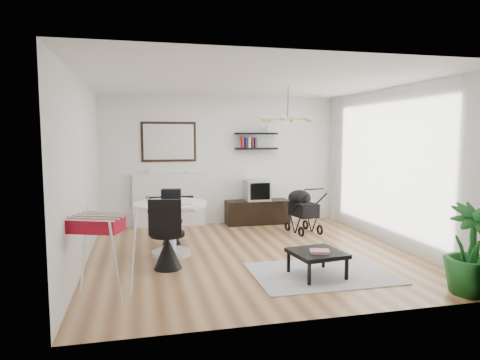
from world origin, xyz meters
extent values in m
plane|color=brown|center=(0.00, 0.00, 0.00)|extent=(5.00, 5.00, 0.00)
plane|color=white|center=(0.00, 0.00, 2.70)|extent=(5.00, 5.00, 0.00)
plane|color=white|center=(0.00, 2.50, 1.35)|extent=(5.00, 0.00, 5.00)
plane|color=white|center=(-2.50, 0.00, 1.35)|extent=(0.00, 5.00, 5.00)
plane|color=white|center=(2.50, 0.00, 1.35)|extent=(0.00, 5.00, 5.00)
cube|color=white|center=(2.40, 0.20, 1.35)|extent=(0.04, 3.60, 2.60)
cube|color=white|center=(-1.10, 2.42, 0.55)|extent=(1.50, 0.15, 1.10)
cube|color=black|center=(-1.10, 2.36, 0.48)|extent=(0.95, 0.06, 0.32)
cube|color=black|center=(-1.10, 2.48, 1.75)|extent=(1.12, 0.03, 0.82)
cube|color=white|center=(-1.10, 2.46, 1.75)|extent=(1.02, 0.01, 0.72)
cube|color=black|center=(0.73, 2.37, 1.60)|extent=(0.90, 0.25, 0.04)
cube|color=black|center=(0.73, 2.37, 1.92)|extent=(0.90, 0.25, 0.04)
cube|color=black|center=(0.73, 2.25, 0.25)|extent=(1.34, 0.47, 0.50)
cube|color=#BDBDBF|center=(0.73, 2.25, 0.72)|extent=(0.50, 0.44, 0.44)
cube|color=black|center=(0.73, 2.04, 0.72)|extent=(0.43, 0.01, 0.35)
cylinder|color=white|center=(-1.24, 0.23, 0.03)|extent=(0.62, 0.62, 0.07)
cylinder|color=white|center=(-1.24, 0.23, 0.43)|extent=(0.15, 0.15, 0.73)
cylinder|color=white|center=(-1.24, 0.23, 0.82)|extent=(1.15, 1.15, 0.04)
imported|color=black|center=(-1.36, 0.19, 0.85)|extent=(0.37, 0.25, 0.03)
cube|color=black|center=(-1.21, 0.47, 0.93)|extent=(0.33, 0.24, 0.18)
cube|color=silver|center=(-1.07, 0.10, 0.84)|extent=(0.35, 0.31, 0.01)
cylinder|color=white|center=(-1.59, 0.41, 0.88)|extent=(0.05, 0.05, 0.09)
cylinder|color=black|center=(-1.19, 0.92, 0.40)|extent=(0.39, 0.39, 0.04)
cone|color=black|center=(-1.19, 0.92, 0.19)|extent=(0.32, 0.32, 0.37)
cube|color=black|center=(-1.18, 1.10, 0.62)|extent=(0.36, 0.05, 0.40)
cylinder|color=black|center=(-1.34, -0.45, 0.50)|extent=(0.49, 0.49, 0.06)
cone|color=black|center=(-1.34, -0.45, 0.23)|extent=(0.40, 0.40, 0.47)
cube|color=black|center=(-1.38, -0.67, 0.78)|extent=(0.44, 0.13, 0.50)
cube|color=maroon|center=(-2.17, -1.43, 0.89)|extent=(0.66, 0.52, 0.16)
cube|color=black|center=(1.38, 1.25, 0.45)|extent=(0.46, 0.61, 0.26)
ellipsoid|color=black|center=(1.36, 1.41, 0.66)|extent=(0.45, 0.45, 0.32)
cylinder|color=black|center=(1.44, 0.90, 0.89)|extent=(0.41, 0.09, 0.03)
torus|color=black|center=(1.14, 1.47, 0.08)|extent=(0.08, 0.20, 0.20)
torus|color=black|center=(1.55, 1.54, 0.08)|extent=(0.08, 0.20, 0.20)
torus|color=black|center=(1.22, 0.96, 0.08)|extent=(0.08, 0.20, 0.20)
torus|color=black|center=(1.63, 1.02, 0.08)|extent=(0.08, 0.20, 0.20)
cube|color=#A3A3A3|center=(0.70, -1.16, 0.01)|extent=(1.88, 1.36, 0.01)
cube|color=black|center=(0.58, -1.25, 0.32)|extent=(0.73, 0.73, 0.06)
cube|color=black|center=(0.35, -1.56, 0.15)|extent=(0.04, 0.04, 0.28)
cube|color=black|center=(0.90, -1.49, 0.15)|extent=(0.04, 0.04, 0.28)
cube|color=black|center=(0.27, -1.01, 0.15)|extent=(0.04, 0.04, 0.28)
cube|color=black|center=(0.82, -0.94, 0.15)|extent=(0.04, 0.04, 0.28)
cube|color=#BD3C2F|center=(0.59, -1.33, 0.36)|extent=(0.30, 0.26, 0.04)
imported|color=#19591E|center=(2.10, -2.25, 0.54)|extent=(0.67, 0.67, 1.08)
camera|label=1|loc=(-1.69, -6.43, 1.89)|focal=32.00mm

